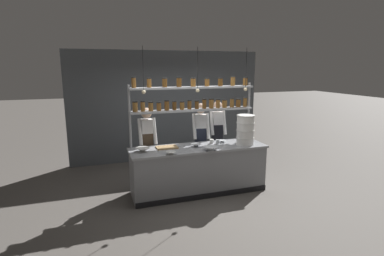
% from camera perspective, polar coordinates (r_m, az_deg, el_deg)
% --- Properties ---
extents(ground_plane, '(40.00, 40.00, 0.00)m').
position_cam_1_polar(ground_plane, '(6.13, 1.22, -11.94)').
color(ground_plane, '#5B5651').
extents(back_wall, '(5.07, 0.12, 2.85)m').
position_cam_1_polar(back_wall, '(7.98, -4.59, 4.23)').
color(back_wall, '#4C5156').
rests_on(back_wall, ground_plane).
extents(prep_counter, '(2.67, 0.76, 0.92)m').
position_cam_1_polar(prep_counter, '(5.96, 1.25, -7.89)').
color(prep_counter, gray).
rests_on(prep_counter, ground_plane).
extents(spice_shelf_unit, '(2.55, 0.28, 2.26)m').
position_cam_1_polar(spice_shelf_unit, '(5.97, 0.25, 5.16)').
color(spice_shelf_unit, '#999BA0').
rests_on(spice_shelf_unit, ground_plane).
extents(chef_left, '(0.36, 0.29, 1.65)m').
position_cam_1_polar(chef_left, '(6.11, -8.50, -2.71)').
color(chef_left, black).
rests_on(chef_left, ground_plane).
extents(chef_center, '(0.39, 0.32, 1.69)m').
position_cam_1_polar(chef_center, '(6.42, 1.64, -1.62)').
color(chef_center, black).
rests_on(chef_center, ground_plane).
extents(chef_right, '(0.39, 0.32, 1.69)m').
position_cam_1_polar(chef_right, '(6.83, 4.84, -0.87)').
color(chef_right, black).
rests_on(chef_right, ground_plane).
extents(container_stack, '(0.36, 0.36, 0.60)m').
position_cam_1_polar(container_stack, '(6.02, 10.12, -0.35)').
color(container_stack, white).
rests_on(container_stack, prep_counter).
extents(cutting_board, '(0.40, 0.26, 0.02)m').
position_cam_1_polar(cutting_board, '(5.76, -4.82, -3.68)').
color(cutting_board, '#A88456').
rests_on(cutting_board, prep_counter).
extents(prep_bowl_near_left, '(0.18, 0.18, 0.05)m').
position_cam_1_polar(prep_bowl_near_left, '(5.34, -4.04, -4.77)').
color(prep_bowl_near_left, silver).
rests_on(prep_bowl_near_left, prep_counter).
extents(prep_bowl_center_front, '(0.16, 0.16, 0.05)m').
position_cam_1_polar(prep_bowl_center_front, '(6.19, 5.79, -2.53)').
color(prep_bowl_center_front, '#B2B7BC').
rests_on(prep_bowl_center_front, prep_counter).
extents(prep_bowl_center_back, '(0.28, 0.28, 0.08)m').
position_cam_1_polar(prep_bowl_center_back, '(5.56, 3.54, -3.94)').
color(prep_bowl_center_back, '#B2B7BC').
rests_on(prep_bowl_center_back, prep_counter).
extents(prep_bowl_near_right, '(0.20, 0.20, 0.06)m').
position_cam_1_polar(prep_bowl_near_right, '(5.82, 0.76, -3.34)').
color(prep_bowl_near_right, '#B2B7BC').
rests_on(prep_bowl_near_right, prep_counter).
extents(prep_bowl_far_left, '(0.26, 0.26, 0.07)m').
position_cam_1_polar(prep_bowl_far_left, '(5.57, -9.39, -4.11)').
color(prep_bowl_far_left, silver).
rests_on(prep_bowl_far_left, prep_counter).
extents(serving_cup_front, '(0.07, 0.07, 0.08)m').
position_cam_1_polar(serving_cup_front, '(6.06, 4.90, -2.62)').
color(serving_cup_front, '#B2B7BC').
rests_on(serving_cup_front, prep_counter).
extents(serving_cup_by_board, '(0.09, 0.09, 0.08)m').
position_cam_1_polar(serving_cup_by_board, '(6.10, 3.77, -2.52)').
color(serving_cup_by_board, silver).
rests_on(serving_cup_by_board, prep_counter).
extents(pendant_light_row, '(2.08, 0.07, 0.83)m').
position_cam_1_polar(pendant_light_row, '(5.62, 1.06, 7.67)').
color(pendant_light_row, black).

